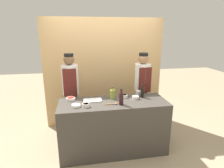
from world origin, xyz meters
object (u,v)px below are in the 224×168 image
Objects in this scene: bottle_wine at (121,99)px; wooden_spoon at (112,104)px; sauce_bowl_red at (71,99)px; sauce_bowl_white at (135,97)px; sauce_bowl_purple at (124,96)px; cutting_board at (93,100)px; sauce_bowl_yellow at (76,106)px; chef_right at (142,89)px; chef_left at (71,92)px; sauce_bowl_orange at (86,105)px; cup_steel at (138,93)px; bottle_soy at (142,92)px; bottle_oil at (112,94)px.

wooden_spoon is at bearing 168.49° from bottle_wine.
sauce_bowl_red is 1.34× the size of sauce_bowl_white.
sauce_bowl_purple is 0.40× the size of cutting_board.
bottle_wine reaches higher than sauce_bowl_red.
sauce_bowl_white is 1.07m from sauce_bowl_yellow.
sauce_bowl_red is 0.76m from wooden_spoon.
chef_right is (1.37, 0.76, -0.03)m from sauce_bowl_yellow.
wooden_spoon is (0.69, -0.33, -0.01)m from sauce_bowl_red.
wooden_spoon is (0.59, -0.00, -0.01)m from sauce_bowl_yellow.
chef_left is (-0.01, 0.43, -0.03)m from sauce_bowl_red.
sauce_bowl_white is 0.07× the size of chef_right.
sauce_bowl_orange is 0.81× the size of sauce_bowl_yellow.
cup_steel is 1.32m from chef_left.
sauce_bowl_red is (-0.96, 0.03, -0.01)m from sauce_bowl_purple.
sauce_bowl_orange is 0.91× the size of sauce_bowl_purple.
bottle_soy is (1.19, 0.25, 0.07)m from sauce_bowl_yellow.
cup_steel is (0.10, 0.16, 0.02)m from sauce_bowl_white.
chef_right is at bearing 26.54° from cutting_board.
chef_left is at bearing 97.93° from sauce_bowl_yellow.
cup_steel is at bearing 17.09° from sauce_bowl_yellow.
wooden_spoon reaches higher than cutting_board.
cup_steel reaches higher than sauce_bowl_red.
sauce_bowl_purple is 1.08m from chef_left.
bottle_soy reaches higher than sauce_bowl_purple.
bottle_oil reaches higher than cutting_board.
sauce_bowl_red is at bearing 175.14° from bottle_oil.
bottle_soy is (1.03, 0.28, 0.06)m from sauce_bowl_orange.
cutting_board is at bearing 150.80° from bottle_wine.
sauce_bowl_yellow is 0.51× the size of bottle_wine.
sauce_bowl_purple is 0.24m from bottle_oil.
bottle_soy is (0.46, 0.28, -0.01)m from bottle_wine.
cup_steel is (0.99, 0.38, 0.02)m from sauce_bowl_orange.
sauce_bowl_yellow is 0.36m from cutting_board.
bottle_soy is 0.55m from chef_right.
sauce_bowl_white is at bearing -119.36° from chef_right.
sauce_bowl_orange is at bearing -176.62° from wooden_spoon.
chef_left is (-1.30, 0.51, -0.10)m from bottle_soy.
sauce_bowl_purple is 0.07× the size of chef_right.
sauce_bowl_red is 1.66× the size of cup_steel.
bottle_wine is at bearing -72.72° from bottle_oil.
sauce_bowl_yellow is at bearing -73.93° from sauce_bowl_red.
sauce_bowl_orange is at bearing -9.88° from sauce_bowl_yellow.
bottle_soy is at bearing -109.04° from chef_right.
chef_left reaches higher than sauce_bowl_yellow.
sauce_bowl_purple is 0.59m from cutting_board.
wooden_spoon is (-0.05, -0.27, -0.08)m from bottle_oil.
sauce_bowl_red is 0.74m from bottle_oil.
sauce_bowl_orange is at bearing -155.04° from sauce_bowl_purple.
sauce_bowl_yellow is 0.57× the size of bottle_soy.
chef_left is at bearing 154.64° from sauce_bowl_purple.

